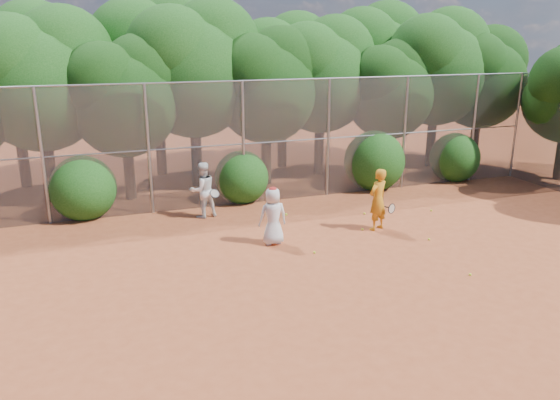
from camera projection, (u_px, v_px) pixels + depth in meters
name	position (u px, v px, depth m)	size (l,w,h in m)	color
ground	(354.00, 268.00, 13.08)	(80.00, 80.00, 0.00)	brown
fence_back	(269.00, 141.00, 17.86)	(20.05, 0.09, 4.03)	gray
tree_1	(40.00, 75.00, 17.33)	(4.64, 4.03, 6.35)	black
tree_2	(124.00, 92.00, 17.67)	(3.99, 3.47, 5.47)	black
tree_3	(194.00, 64.00, 19.15)	(4.89, 4.26, 6.70)	black
tree_4	(267.00, 82.00, 19.60)	(4.19, 3.64, 5.73)	black
tree_5	(322.00, 71.00, 21.05)	(4.51, 3.92, 6.17)	black
tree_6	(391.00, 86.00, 21.12)	(3.86, 3.36, 5.29)	black
tree_7	(438.00, 63.00, 22.24)	(4.77, 4.14, 6.53)	black
tree_8	(482.00, 74.00, 22.75)	(4.25, 3.70, 5.82)	black
tree_9	(13.00, 66.00, 19.03)	(4.83, 4.20, 6.62)	black
tree_10	(156.00, 55.00, 20.75)	(5.15, 4.48, 7.06)	black
tree_11	(283.00, 66.00, 22.13)	(4.64, 4.03, 6.35)	black
tree_12	(374.00, 56.00, 24.04)	(5.02, 4.37, 6.88)	black
bush_0	(83.00, 185.00, 16.53)	(2.00, 2.00, 2.00)	#144210
bush_1	(242.00, 175.00, 18.17)	(1.80, 1.80, 1.80)	#144210
bush_2	(374.00, 158.00, 19.73)	(2.20, 2.20, 2.20)	#144210
bush_3	(455.00, 155.00, 20.91)	(1.90, 1.90, 1.90)	#144210
player_yellow	(378.00, 200.00, 15.45)	(0.88, 0.64, 1.79)	#C67E17
player_teen	(273.00, 216.00, 14.40)	(0.77, 0.50, 1.58)	silver
player_white	(203.00, 190.00, 16.55)	(0.97, 0.84, 1.71)	silver
ball_0	(362.00, 229.00, 15.61)	(0.07, 0.07, 0.07)	#D7EA2A
ball_1	(364.00, 213.00, 17.00)	(0.07, 0.07, 0.07)	#D7EA2A
ball_2	(470.00, 275.00, 12.64)	(0.07, 0.07, 0.07)	#D7EA2A
ball_3	(429.00, 239.00, 14.84)	(0.07, 0.07, 0.07)	#D7EA2A
ball_4	(314.00, 252.00, 13.94)	(0.07, 0.07, 0.07)	#D7EA2A
ball_5	(431.00, 210.00, 17.28)	(0.07, 0.07, 0.07)	#D7EA2A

